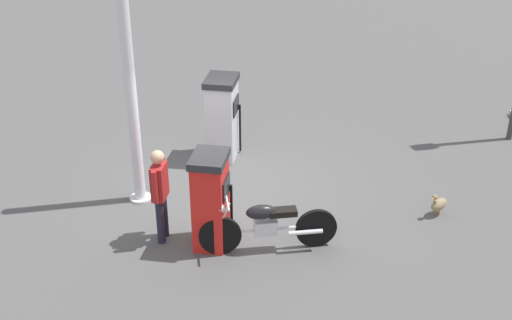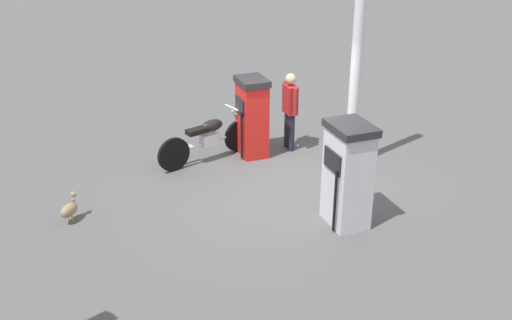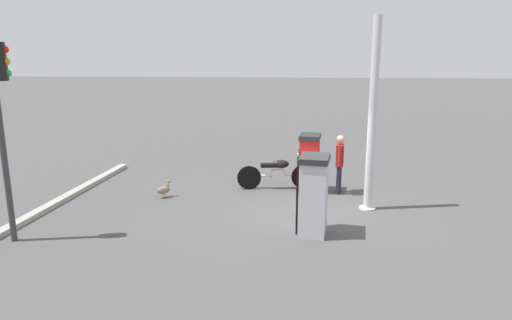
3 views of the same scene
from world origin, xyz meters
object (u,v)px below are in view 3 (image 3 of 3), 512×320
object	(u,v)px
attendant_person	(340,160)
canopy_support_pole	(372,119)
fuel_pump_near	(309,163)
roadside_traffic_light	(2,110)
fuel_pump_far	(314,195)
wandering_duck	(164,189)
motorcycle_near_pump	(277,173)

from	to	relation	value
attendant_person	canopy_support_pole	distance (m)	1.91
fuel_pump_near	canopy_support_pole	size ratio (longest dim) A/B	0.35
fuel_pump_near	roadside_traffic_light	size ratio (longest dim) A/B	0.40
fuel_pump_far	roadside_traffic_light	world-z (taller)	roadside_traffic_light
fuel_pump_near	roadside_traffic_light	xyz separation A→B (m)	(6.06, 3.97, 1.88)
wandering_duck	canopy_support_pole	world-z (taller)	canopy_support_pole
fuel_pump_near	wandering_duck	xyz separation A→B (m)	(3.86, 0.90, -0.59)
canopy_support_pole	motorcycle_near_pump	bearing A→B (deg)	-34.24
fuel_pump_near	roadside_traffic_light	bearing A→B (deg)	33.21
fuel_pump_far	attendant_person	size ratio (longest dim) A/B	1.05
fuel_pump_near	roadside_traffic_light	world-z (taller)	roadside_traffic_light
motorcycle_near_pump	wandering_duck	size ratio (longest dim) A/B	4.73
wandering_duck	roadside_traffic_light	xyz separation A→B (m)	(2.20, 3.07, 2.48)
motorcycle_near_pump	attendant_person	world-z (taller)	attendant_person
fuel_pump_far	attendant_person	bearing A→B (deg)	-105.23
roadside_traffic_light	fuel_pump_near	bearing A→B (deg)	-146.79
fuel_pump_far	motorcycle_near_pump	bearing A→B (deg)	-74.88
fuel_pump_far	roadside_traffic_light	bearing A→B (deg)	8.19
fuel_pump_near	attendant_person	xyz separation A→B (m)	(-0.81, 0.12, 0.11)
fuel_pump_far	wandering_duck	xyz separation A→B (m)	(3.86, -2.20, -0.64)
roadside_traffic_light	canopy_support_pole	distance (m)	7.92
wandering_duck	attendant_person	bearing A→B (deg)	-170.50
attendant_person	canopy_support_pole	bearing A→B (deg)	115.17
fuel_pump_near	roadside_traffic_light	distance (m)	7.49
fuel_pump_near	wandering_duck	distance (m)	4.01
motorcycle_near_pump	attendant_person	size ratio (longest dim) A/B	1.36
fuel_pump_near	motorcycle_near_pump	distance (m)	0.96
fuel_pump_far	roadside_traffic_light	distance (m)	6.39
attendant_person	motorcycle_near_pump	bearing A→B (deg)	-9.87
canopy_support_pole	fuel_pump_far	bearing A→B (deg)	50.69
roadside_traffic_light	canopy_support_pole	bearing A→B (deg)	-160.89
wandering_duck	fuel_pump_far	bearing A→B (deg)	150.37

